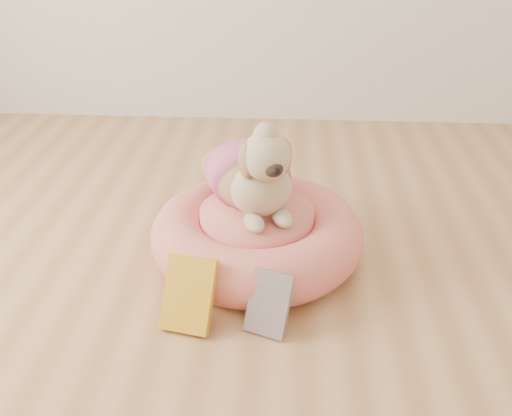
# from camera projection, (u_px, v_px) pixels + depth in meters

# --- Properties ---
(pet_bed) EXTENTS (0.72, 0.72, 0.19)m
(pet_bed) POSITION_uv_depth(u_px,v_px,m) (257.00, 234.00, 1.95)
(pet_bed) COLOR #D36C52
(pet_bed) RESTS_ON floor
(dog) EXTENTS (0.48, 0.56, 0.34)m
(dog) POSITION_uv_depth(u_px,v_px,m) (252.00, 158.00, 1.85)
(dog) COLOR brown
(dog) RESTS_ON pet_bed
(book_yellow) EXTENTS (0.17, 0.17, 0.20)m
(book_yellow) POSITION_uv_depth(u_px,v_px,m) (189.00, 294.00, 1.63)
(book_yellow) COLOR yellow
(book_yellow) RESTS_ON floor
(book_white) EXTENTS (0.15, 0.13, 0.18)m
(book_white) POSITION_uv_depth(u_px,v_px,m) (269.00, 303.00, 1.62)
(book_white) COLOR silver
(book_white) RESTS_ON floor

